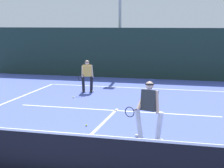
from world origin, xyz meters
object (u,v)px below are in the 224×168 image
(player_near, at_px, (149,108))
(tennis_ball, at_px, (86,125))
(player_far, at_px, (87,75))
(tennis_ball_extra, at_px, (73,97))

(player_near, height_order, tennis_ball, player_near)
(player_near, relative_size, tennis_ball, 25.32)
(player_far, bearing_deg, tennis_ball_extra, 64.46)
(tennis_ball, bearing_deg, player_near, -21.21)
(tennis_ball_extra, bearing_deg, player_near, -50.39)
(player_near, bearing_deg, player_far, -40.00)
(player_near, bearing_deg, tennis_ball_extra, -31.95)
(tennis_ball, height_order, tennis_ball_extra, same)
(player_near, height_order, player_far, player_near)
(player_near, distance_m, tennis_ball, 2.44)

